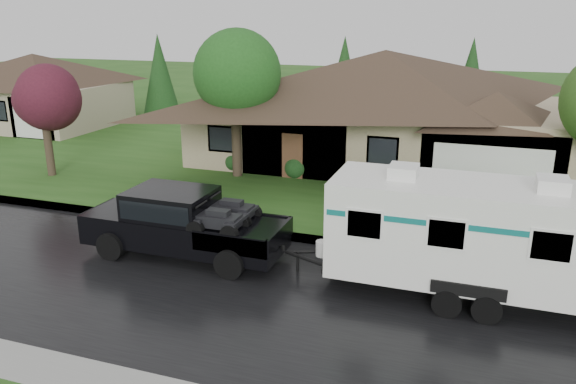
% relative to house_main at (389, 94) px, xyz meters
% --- Properties ---
extents(ground, '(140.00, 140.00, 0.00)m').
position_rel_house_main_xyz_m(ground, '(-2.29, -13.84, -3.59)').
color(ground, '#244D18').
rests_on(ground, ground).
extents(road, '(140.00, 8.00, 0.01)m').
position_rel_house_main_xyz_m(road, '(-2.29, -15.84, -3.59)').
color(road, black).
rests_on(road, ground).
extents(curb, '(140.00, 0.50, 0.15)m').
position_rel_house_main_xyz_m(curb, '(-2.29, -11.59, -3.52)').
color(curb, gray).
rests_on(curb, ground).
extents(lawn, '(140.00, 26.00, 0.15)m').
position_rel_house_main_xyz_m(lawn, '(-2.29, 1.16, -3.52)').
color(lawn, '#244D18').
rests_on(lawn, ground).
extents(house_main, '(19.44, 10.80, 6.90)m').
position_rel_house_main_xyz_m(house_main, '(0.00, 0.00, 0.00)').
color(house_main, '#9E876B').
rests_on(house_main, lawn).
extents(house_far, '(10.80, 8.64, 5.80)m').
position_rel_house_main_xyz_m(house_far, '(-24.07, 2.02, -0.62)').
color(house_far, tan).
rests_on(house_far, lawn).
extents(tree_left_green, '(4.10, 4.10, 6.79)m').
position_rel_house_main_xyz_m(tree_left_green, '(-6.13, -5.28, 1.27)').
color(tree_left_green, '#382B1E').
rests_on(tree_left_green, lawn).
extents(tree_red, '(3.06, 3.06, 5.07)m').
position_rel_house_main_xyz_m(tree_red, '(-14.50, -8.08, 0.07)').
color(tree_red, '#382B1E').
rests_on(tree_red, lawn).
extents(shrub_row, '(13.60, 1.00, 1.00)m').
position_rel_house_main_xyz_m(shrub_row, '(-0.29, -4.54, -2.94)').
color(shrub_row, '#143814').
rests_on(shrub_row, lawn).
extents(pickup_truck, '(6.46, 2.46, 2.15)m').
position_rel_house_main_xyz_m(pickup_truck, '(-4.20, -14.00, -2.44)').
color(pickup_truck, black).
rests_on(pickup_truck, ground).
extents(travel_trailer, '(7.97, 2.80, 3.58)m').
position_rel_house_main_xyz_m(travel_trailer, '(4.62, -14.00, -1.69)').
color(travel_trailer, white).
rests_on(travel_trailer, ground).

